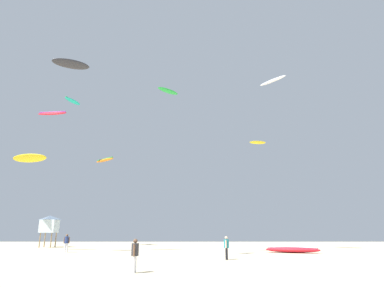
# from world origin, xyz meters

# --- Properties ---
(person_foreground) EXTENTS (0.37, 0.55, 1.65)m
(person_foreground) POSITION_xyz_m (-2.84, 5.11, 0.96)
(person_foreground) COLOR silver
(person_foreground) RESTS_ON ground
(person_midground) EXTENTS (0.59, 0.40, 1.79)m
(person_midground) POSITION_xyz_m (-12.60, 22.19, 1.04)
(person_midground) COLOR silver
(person_midground) RESTS_ON ground
(person_left) EXTENTS (0.38, 0.54, 1.68)m
(person_left) POSITION_xyz_m (2.63, 13.24, 0.98)
(person_left) COLOR black
(person_left) RESTS_ON ground
(kite_grounded_near) EXTENTS (5.40, 3.36, 0.66)m
(kite_grounded_near) POSITION_xyz_m (9.95, 21.56, 0.30)
(kite_grounded_near) COLOR red
(kite_grounded_near) RESTS_ON ground
(lifeguard_tower) EXTENTS (2.30, 2.30, 4.15)m
(lifeguard_tower) POSITION_xyz_m (-19.26, 33.50, 3.05)
(lifeguard_tower) COLOR #8C704C
(lifeguard_tower) RESTS_ON ground
(kite_aloft_0) EXTENTS (2.06, 3.50, 0.43)m
(kite_aloft_0) POSITION_xyz_m (-18.85, 36.17, 22.02)
(kite_aloft_0) COLOR #19B29E
(kite_aloft_1) EXTENTS (3.28, 1.31, 0.68)m
(kite_aloft_1) POSITION_xyz_m (-14.87, 20.71, 14.24)
(kite_aloft_1) COLOR red
(kite_aloft_2) EXTENTS (2.09, 2.02, 0.28)m
(kite_aloft_2) POSITION_xyz_m (-2.13, 15.28, 14.40)
(kite_aloft_2) COLOR green
(kite_aloft_4) EXTENTS (4.52, 2.13, 1.10)m
(kite_aloft_4) POSITION_xyz_m (-18.53, 24.35, 10.16)
(kite_aloft_4) COLOR yellow
(kite_aloft_5) EXTENTS (4.02, 2.54, 0.99)m
(kite_aloft_5) POSITION_xyz_m (-13.23, 20.16, 19.80)
(kite_aloft_5) COLOR #2D2D33
(kite_aloft_6) EXTENTS (3.32, 3.57, 0.87)m
(kite_aloft_6) POSITION_xyz_m (10.07, 25.03, 20.15)
(kite_aloft_6) COLOR white
(kite_aloft_7) EXTENTS (2.22, 0.91, 0.44)m
(kite_aloft_7) POSITION_xyz_m (8.61, 28.91, 13.24)
(kite_aloft_7) COLOR yellow
(kite_aloft_8) EXTENTS (4.07, 3.80, 0.74)m
(kite_aloft_8) POSITION_xyz_m (-13.73, 38.45, 12.96)
(kite_aloft_8) COLOR orange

